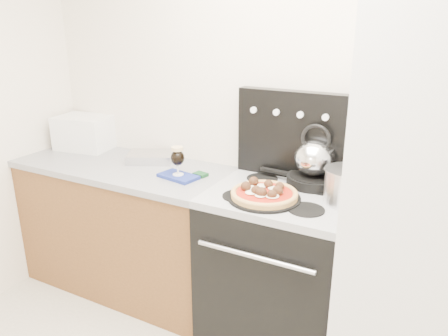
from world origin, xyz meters
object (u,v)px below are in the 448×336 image
Objects in this scene: oven_mitt at (178,176)px; tea_kettle at (315,155)px; fridge at (426,216)px; pizza_pan at (264,198)px; skillet at (313,180)px; base_cabinet at (129,229)px; toaster_oven at (85,132)px; pizza at (264,192)px; stock_pot at (348,187)px; beer_glass at (178,161)px; stove_body at (279,271)px.

tea_kettle reaches higher than oven_mitt.
pizza_pan is at bearing -172.84° from fridge.
pizza_pan is 1.29× the size of skillet.
base_cabinet is 4.97× the size of skillet.
toaster_oven reaches higher than oven_mitt.
skillet reaches higher than pizza_pan.
toaster_oven is 1.10× the size of pizza.
pizza_pan is 1.61× the size of stock_pot.
tea_kettle is (0.75, 0.22, 0.09)m from beer_glass.
toaster_oven is 1.00× the size of pizza_pan.
beer_glass reaches higher than pizza.
stove_body is 3.59× the size of tea_kettle.
oven_mitt is (0.46, -0.05, 0.48)m from base_cabinet.
toaster_oven reaches higher than stove_body.
fridge reaches higher than beer_glass.
tea_kettle reaches higher than pizza_pan.
oven_mitt is at bearing 170.68° from pizza_pan.
pizza_pan is (1.54, -0.31, -0.09)m from toaster_oven.
tea_kettle is at bearing -8.65° from toaster_oven.
beer_glass is (-1.35, 0.00, 0.06)m from fridge.
pizza is 0.38m from tea_kettle.
pizza is at bearing -116.50° from skillet.
stock_pot is at bearing 4.29° from stove_body.
pizza is at bearing -9.32° from oven_mitt.
skillet is at bearing 16.27° from oven_mitt.
stove_body is at bearing 1.96° from beer_glass.
toaster_oven is (-0.49, 0.16, 0.59)m from base_cabinet.
fridge is 0.65m from tea_kettle.
pizza_pan is 1.10× the size of pizza.
toaster_oven is 1.93m from stock_pot.
oven_mitt is 0.80× the size of skillet.
beer_glass reaches higher than stove_body.
oven_mitt is at bearing 170.68° from pizza.
pizza_pan is at bearing -9.32° from beer_glass.
skillet is at bearing 16.27° from beer_glass.
base_cabinet is at bearing -171.89° from skillet.
toaster_oven is (-1.59, 0.19, 0.58)m from stove_body.
stove_body is 3.77× the size of stock_pot.
pizza_pan is at bearing -20.27° from toaster_oven.
tea_kettle reaches higher than toaster_oven.
fridge is 10.81× the size of beer_glass.
fridge is at bearing -1.59° from base_cabinet.
oven_mitt is at bearing -21.52° from toaster_oven.
stove_body is 0.55m from skillet.
toaster_oven reaches higher than base_cabinet.
pizza is 1.46× the size of stock_pot.
fridge is (1.80, -0.05, 0.52)m from base_cabinet.
fridge is 0.64m from skillet.
fridge reaches higher than stock_pot.
fridge is at bearing 7.16° from pizza_pan.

